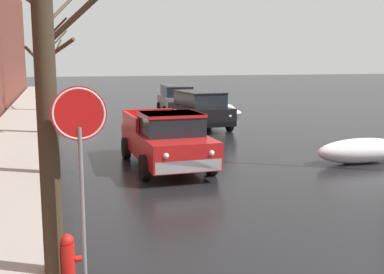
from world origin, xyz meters
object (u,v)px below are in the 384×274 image
at_px(pickup_truck_red_approaching_near_lane, 166,139).
at_px(suv_grey_parked_kerbside_mid, 176,99).
at_px(stop_sign_at_corner, 80,133).
at_px(bare_tree_mid_block, 50,67).
at_px(suv_black_parked_kerbside_close, 200,108).
at_px(bare_tree_second_along_sidewalk, 49,67).
at_px(fire_hydrant, 67,257).
at_px(bare_tree_far_down_block, 51,57).
at_px(bare_tree_at_the_corner, 44,57).

height_order(pickup_truck_red_approaching_near_lane, suv_grey_parked_kerbside_mid, suv_grey_parked_kerbside_mid).
bearing_deg(suv_grey_parked_kerbside_mid, stop_sign_at_corner, -108.03).
xyz_separation_m(bare_tree_mid_block, suv_black_parked_kerbside_close, (6.90, 0.16, -2.01)).
bearing_deg(bare_tree_mid_block, stop_sign_at_corner, -88.38).
relative_size(suv_black_parked_kerbside_close, suv_grey_parked_kerbside_mid, 1.02).
relative_size(bare_tree_second_along_sidewalk, fire_hydrant, 8.23).
xyz_separation_m(bare_tree_far_down_block, suv_grey_parked_kerbside_mid, (7.30, -3.72, -2.52)).
height_order(bare_tree_mid_block, suv_black_parked_kerbside_close, bare_tree_mid_block).
xyz_separation_m(bare_tree_second_along_sidewalk, suv_grey_parked_kerbside_mid, (7.33, 14.25, -2.10)).
relative_size(bare_tree_at_the_corner, bare_tree_second_along_sidewalk, 1.10).
height_order(bare_tree_far_down_block, stop_sign_at_corner, bare_tree_far_down_block).
xyz_separation_m(pickup_truck_red_approaching_near_lane, suv_grey_parked_kerbside_mid, (3.97, 13.96, 0.11)).
bearing_deg(pickup_truck_red_approaching_near_lane, bare_tree_at_the_corner, -116.22).
relative_size(bare_tree_far_down_block, suv_black_parked_kerbside_close, 1.61).
relative_size(pickup_truck_red_approaching_near_lane, fire_hydrant, 7.32).
bearing_deg(suv_black_parked_kerbside_close, bare_tree_mid_block, -178.65).
relative_size(bare_tree_mid_block, bare_tree_far_down_block, 0.80).
relative_size(bare_tree_at_the_corner, bare_tree_mid_block, 1.11).
bearing_deg(bare_tree_at_the_corner, fire_hydrant, -35.18).
distance_m(bare_tree_mid_block, fire_hydrant, 14.82).
bearing_deg(fire_hydrant, suv_black_parked_kerbside_close, 65.51).
bearing_deg(suv_black_parked_kerbside_close, fire_hydrant, -114.49).
xyz_separation_m(suv_black_parked_kerbside_close, stop_sign_at_corner, (-6.48, -15.06, 1.28)).
xyz_separation_m(pickup_truck_red_approaching_near_lane, fire_hydrant, (-3.19, -6.99, -0.52)).
relative_size(bare_tree_second_along_sidewalk, suv_black_parked_kerbside_close, 1.30).
distance_m(bare_tree_second_along_sidewalk, suv_grey_parked_kerbside_mid, 16.16).
height_order(suv_black_parked_kerbside_close, fire_hydrant, suv_black_parked_kerbside_close).
distance_m(suv_grey_parked_kerbside_mid, stop_sign_at_corner, 22.40).
bearing_deg(pickup_truck_red_approaching_near_lane, bare_tree_far_down_block, 100.68).
relative_size(bare_tree_far_down_block, fire_hydrant, 10.20).
xyz_separation_m(bare_tree_second_along_sidewalk, stop_sign_at_corner, (0.41, -7.01, -0.82)).
height_order(fire_hydrant, stop_sign_at_corner, stop_sign_at_corner).
relative_size(bare_tree_at_the_corner, pickup_truck_red_approaching_near_lane, 1.23).
xyz_separation_m(fire_hydrant, stop_sign_at_corner, (0.23, -0.32, 1.92)).
xyz_separation_m(pickup_truck_red_approaching_near_lane, stop_sign_at_corner, (-2.95, -7.31, 1.39)).
bearing_deg(pickup_truck_red_approaching_near_lane, suv_grey_parked_kerbside_mid, 74.13).
height_order(pickup_truck_red_approaching_near_lane, suv_black_parked_kerbside_close, suv_black_parked_kerbside_close).
distance_m(suv_black_parked_kerbside_close, stop_sign_at_corner, 16.44).
distance_m(bare_tree_second_along_sidewalk, suv_black_parked_kerbside_close, 10.80).
distance_m(bare_tree_second_along_sidewalk, bare_tree_mid_block, 7.88).
distance_m(pickup_truck_red_approaching_near_lane, fire_hydrant, 7.70).
bearing_deg(suv_grey_parked_kerbside_mid, suv_black_parked_kerbside_close, -94.04).
bearing_deg(bare_tree_second_along_sidewalk, bare_tree_mid_block, 90.12).
relative_size(bare_tree_second_along_sidewalk, pickup_truck_red_approaching_near_lane, 1.12).
distance_m(bare_tree_at_the_corner, fire_hydrant, 2.97).
height_order(bare_tree_mid_block, stop_sign_at_corner, bare_tree_mid_block).
bearing_deg(bare_tree_second_along_sidewalk, suv_black_parked_kerbside_close, 49.44).
bearing_deg(bare_tree_mid_block, fire_hydrant, -89.26).
bearing_deg(stop_sign_at_corner, bare_tree_second_along_sidewalk, 93.31).
bearing_deg(bare_tree_at_the_corner, suv_grey_parked_kerbside_mid, 70.56).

